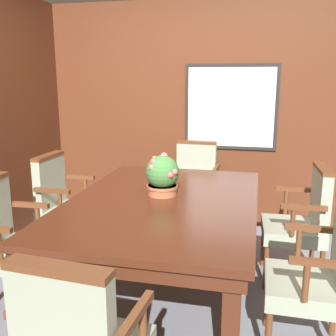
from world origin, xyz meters
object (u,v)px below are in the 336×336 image
at_px(chair_left_near, 7,239).
at_px(chair_head_far, 194,182).
at_px(chair_left_far, 63,202).
at_px(chair_right_far, 303,219).
at_px(potted_plant, 162,176).
at_px(dining_table, 163,210).
at_px(chair_right_near, 321,273).

xyz_separation_m(chair_left_near, chair_head_far, (1.03, 1.82, 0.00)).
relative_size(chair_left_near, chair_left_far, 1.00).
relative_size(chair_right_far, potted_plant, 3.00).
xyz_separation_m(dining_table, chair_right_far, (1.04, 0.46, -0.15)).
bearing_deg(dining_table, chair_right_far, 23.74).
xyz_separation_m(dining_table, chair_head_far, (0.00, 1.39, -0.15)).
bearing_deg(chair_left_near, chair_right_far, -69.19).
height_order(chair_right_near, chair_right_far, same).
height_order(dining_table, chair_right_far, chair_right_far).
relative_size(dining_table, potted_plant, 6.20).
relative_size(chair_left_near, chair_right_near, 1.00).
xyz_separation_m(chair_right_near, potted_plant, (-1.08, 0.56, 0.38)).
distance_m(chair_left_far, chair_right_far, 2.09).
xyz_separation_m(chair_left_near, chair_left_far, (-0.02, 0.87, 0.00)).
distance_m(chair_left_far, chair_head_far, 1.42).
bearing_deg(chair_left_far, dining_table, -111.63).
relative_size(dining_table, chair_head_far, 2.07).
xyz_separation_m(chair_right_far, potted_plant, (-1.07, -0.36, 0.38)).
distance_m(chair_right_near, chair_left_far, 2.29).
xyz_separation_m(dining_table, chair_right_near, (1.05, -0.46, -0.15)).
bearing_deg(chair_left_far, chair_left_near, -177.43).
distance_m(chair_right_near, chair_right_far, 0.91).
distance_m(chair_head_far, potted_plant, 1.34).
distance_m(chair_left_near, chair_head_far, 2.09).
bearing_deg(chair_right_far, chair_right_near, -1.69).
bearing_deg(chair_left_near, chair_left_far, -0.89).
height_order(dining_table, chair_left_near, chair_left_near).
bearing_deg(chair_right_far, chair_left_far, -91.98).
bearing_deg(potted_plant, chair_right_far, 18.40).
bearing_deg(chair_left_near, potted_plant, -64.29).
bearing_deg(dining_table, chair_head_far, 89.93).
height_order(chair_left_near, chair_right_near, same).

